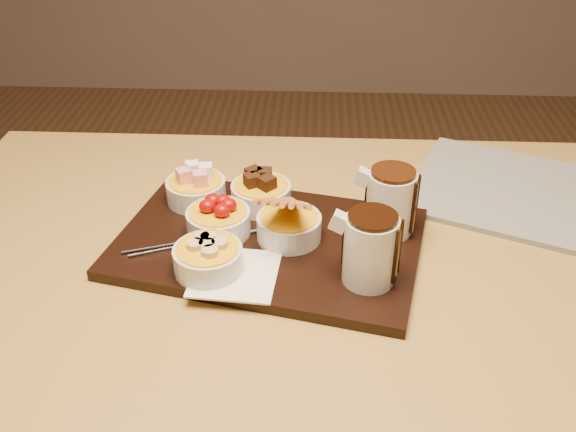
{
  "coord_description": "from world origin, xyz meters",
  "views": [
    {
      "loc": [
        0.05,
        -0.81,
        1.34
      ],
      "look_at": [
        0.01,
        0.01,
        0.81
      ],
      "focal_mm": 40.0,
      "sensor_mm": 36.0,
      "label": 1
    }
  ],
  "objects_px": {
    "dining_table": "(281,299)",
    "serving_board": "(269,243)",
    "pitcher_dark_chocolate": "(370,250)",
    "pitcher_milk_chocolate": "(390,203)",
    "newspaper": "(522,194)",
    "bowl_strawberries": "(218,222)"
  },
  "relations": [
    {
      "from": "dining_table",
      "to": "pitcher_milk_chocolate",
      "type": "distance_m",
      "value": 0.24
    },
    {
      "from": "pitcher_milk_chocolate",
      "to": "dining_table",
      "type": "bearing_deg",
      "value": -154.95
    },
    {
      "from": "bowl_strawberries",
      "to": "pitcher_milk_chocolate",
      "type": "relative_size",
      "value": 0.98
    },
    {
      "from": "dining_table",
      "to": "pitcher_dark_chocolate",
      "type": "height_order",
      "value": "pitcher_dark_chocolate"
    },
    {
      "from": "bowl_strawberries",
      "to": "pitcher_dark_chocolate",
      "type": "height_order",
      "value": "pitcher_dark_chocolate"
    },
    {
      "from": "dining_table",
      "to": "serving_board",
      "type": "relative_size",
      "value": 2.61
    },
    {
      "from": "serving_board",
      "to": "bowl_strawberries",
      "type": "xyz_separation_m",
      "value": [
        -0.08,
        0.01,
        0.03
      ]
    },
    {
      "from": "dining_table",
      "to": "pitcher_dark_chocolate",
      "type": "bearing_deg",
      "value": -34.41
    },
    {
      "from": "pitcher_dark_chocolate",
      "to": "newspaper",
      "type": "bearing_deg",
      "value": 55.95
    },
    {
      "from": "serving_board",
      "to": "newspaper",
      "type": "xyz_separation_m",
      "value": [
        0.44,
        0.18,
        -0.0
      ]
    },
    {
      "from": "dining_table",
      "to": "pitcher_milk_chocolate",
      "type": "height_order",
      "value": "pitcher_milk_chocolate"
    },
    {
      "from": "dining_table",
      "to": "newspaper",
      "type": "distance_m",
      "value": 0.47
    },
    {
      "from": "serving_board",
      "to": "newspaper",
      "type": "relative_size",
      "value": 1.24
    },
    {
      "from": "pitcher_milk_chocolate",
      "to": "serving_board",
      "type": "bearing_deg",
      "value": -158.2
    },
    {
      "from": "dining_table",
      "to": "newspaper",
      "type": "relative_size",
      "value": 3.22
    },
    {
      "from": "pitcher_dark_chocolate",
      "to": "newspaper",
      "type": "height_order",
      "value": "pitcher_dark_chocolate"
    },
    {
      "from": "pitcher_milk_chocolate",
      "to": "bowl_strawberries",
      "type": "bearing_deg",
      "value": -163.61
    },
    {
      "from": "pitcher_dark_chocolate",
      "to": "pitcher_milk_chocolate",
      "type": "relative_size",
      "value": 1.0
    },
    {
      "from": "pitcher_milk_chocolate",
      "to": "newspaper",
      "type": "bearing_deg",
      "value": 43.07
    },
    {
      "from": "bowl_strawberries",
      "to": "pitcher_dark_chocolate",
      "type": "relative_size",
      "value": 0.98
    },
    {
      "from": "pitcher_milk_chocolate",
      "to": "newspaper",
      "type": "distance_m",
      "value": 0.3
    },
    {
      "from": "dining_table",
      "to": "newspaper",
      "type": "bearing_deg",
      "value": 23.76
    }
  ]
}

